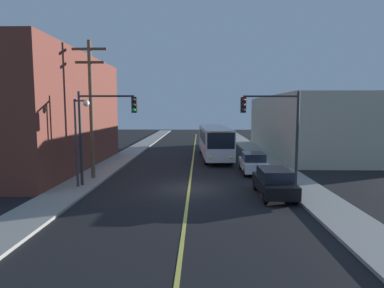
{
  "coord_description": "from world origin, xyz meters",
  "views": [
    {
      "loc": [
        0.64,
        -20.19,
        5.02
      ],
      "look_at": [
        0.0,
        7.92,
        2.0
      ],
      "focal_mm": 30.26,
      "sensor_mm": 36.0,
      "label": 1
    }
  ],
  "objects_px": {
    "utility_pole_near": "(91,103)",
    "parked_car_white": "(253,163)",
    "city_bus": "(214,140)",
    "parked_car_black": "(274,182)",
    "traffic_signal_right_corner": "(274,121)",
    "traffic_signal_left_corner": "(104,121)",
    "street_lamp_left": "(79,130)"
  },
  "relations": [
    {
      "from": "utility_pole_near",
      "to": "parked_car_white",
      "type": "bearing_deg",
      "value": 12.76
    },
    {
      "from": "city_bus",
      "to": "parked_car_black",
      "type": "relative_size",
      "value": 2.78
    },
    {
      "from": "city_bus",
      "to": "traffic_signal_right_corner",
      "type": "height_order",
      "value": "traffic_signal_right_corner"
    },
    {
      "from": "traffic_signal_left_corner",
      "to": "parked_car_white",
      "type": "bearing_deg",
      "value": 25.56
    },
    {
      "from": "street_lamp_left",
      "to": "traffic_signal_right_corner",
      "type": "bearing_deg",
      "value": 4.44
    },
    {
      "from": "city_bus",
      "to": "parked_car_black",
      "type": "height_order",
      "value": "city_bus"
    },
    {
      "from": "city_bus",
      "to": "traffic_signal_left_corner",
      "type": "height_order",
      "value": "traffic_signal_left_corner"
    },
    {
      "from": "parked_car_black",
      "to": "utility_pole_near",
      "type": "relative_size",
      "value": 0.46
    },
    {
      "from": "parked_car_black",
      "to": "parked_car_white",
      "type": "xyz_separation_m",
      "value": [
        -0.06,
        6.92,
        0.0
      ]
    },
    {
      "from": "utility_pole_near",
      "to": "traffic_signal_left_corner",
      "type": "distance_m",
      "value": 2.95
    },
    {
      "from": "utility_pole_near",
      "to": "parked_car_black",
      "type": "bearing_deg",
      "value": -19.59
    },
    {
      "from": "city_bus",
      "to": "street_lamp_left",
      "type": "relative_size",
      "value": 2.23
    },
    {
      "from": "parked_car_black",
      "to": "street_lamp_left",
      "type": "xyz_separation_m",
      "value": [
        -11.79,
        1.54,
        2.9
      ]
    },
    {
      "from": "traffic_signal_left_corner",
      "to": "traffic_signal_right_corner",
      "type": "xyz_separation_m",
      "value": [
        10.82,
        0.5,
        0.0
      ]
    },
    {
      "from": "traffic_signal_left_corner",
      "to": "parked_car_black",
      "type": "bearing_deg",
      "value": -10.87
    },
    {
      "from": "parked_car_white",
      "to": "street_lamp_left",
      "type": "distance_m",
      "value": 13.22
    },
    {
      "from": "parked_car_white",
      "to": "traffic_signal_right_corner",
      "type": "relative_size",
      "value": 0.74
    },
    {
      "from": "utility_pole_near",
      "to": "traffic_signal_right_corner",
      "type": "xyz_separation_m",
      "value": [
        12.36,
        -1.75,
        -1.14
      ]
    },
    {
      "from": "parked_car_white",
      "to": "utility_pole_near",
      "type": "bearing_deg",
      "value": -167.24
    },
    {
      "from": "traffic_signal_left_corner",
      "to": "street_lamp_left",
      "type": "relative_size",
      "value": 1.09
    },
    {
      "from": "utility_pole_near",
      "to": "traffic_signal_left_corner",
      "type": "height_order",
      "value": "utility_pole_near"
    },
    {
      "from": "traffic_signal_right_corner",
      "to": "street_lamp_left",
      "type": "relative_size",
      "value": 1.09
    },
    {
      "from": "parked_car_white",
      "to": "traffic_signal_right_corner",
      "type": "height_order",
      "value": "traffic_signal_right_corner"
    },
    {
      "from": "utility_pole_near",
      "to": "street_lamp_left",
      "type": "height_order",
      "value": "utility_pole_near"
    },
    {
      "from": "parked_car_white",
      "to": "traffic_signal_left_corner",
      "type": "distance_m",
      "value": 11.94
    },
    {
      "from": "traffic_signal_right_corner",
      "to": "street_lamp_left",
      "type": "bearing_deg",
      "value": -175.56
    },
    {
      "from": "parked_car_black",
      "to": "traffic_signal_left_corner",
      "type": "xyz_separation_m",
      "value": [
        -10.37,
        1.99,
        3.46
      ]
    },
    {
      "from": "city_bus",
      "to": "parked_car_black",
      "type": "xyz_separation_m",
      "value": [
        2.76,
        -14.98,
        -0.98
      ]
    },
    {
      "from": "city_bus",
      "to": "traffic_signal_right_corner",
      "type": "bearing_deg",
      "value": -75.59
    },
    {
      "from": "parked_car_black",
      "to": "utility_pole_near",
      "type": "xyz_separation_m",
      "value": [
        -11.91,
        4.24,
        4.6
      ]
    },
    {
      "from": "parked_car_white",
      "to": "traffic_signal_left_corner",
      "type": "relative_size",
      "value": 0.74
    },
    {
      "from": "parked_car_white",
      "to": "traffic_signal_left_corner",
      "type": "height_order",
      "value": "traffic_signal_left_corner"
    }
  ]
}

